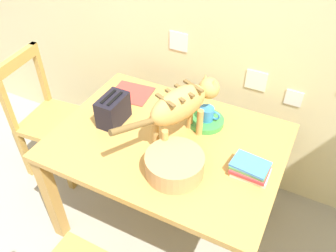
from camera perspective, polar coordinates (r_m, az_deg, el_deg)
wall_rear at (r=2.23m, az=5.72°, el=18.95°), size 4.44×0.11×2.50m
dining_table at (r=2.01m, az=-0.00°, el=-4.08°), size 1.27×0.93×0.74m
cat at (r=1.81m, az=2.36°, el=3.56°), size 0.32×0.66×0.34m
saucer_bowl at (r=2.05m, az=6.23°, el=0.80°), size 0.21×0.21×0.03m
coffee_mug at (r=2.02m, az=6.43°, el=2.00°), size 0.12×0.08×0.08m
magazine at (r=2.30m, az=-5.99°, el=5.39°), size 0.27×0.24×0.01m
book_stack at (r=1.79m, az=13.32°, el=-6.82°), size 0.20×0.15×0.07m
wicker_basket at (r=1.73m, az=1.08°, el=-6.29°), size 0.29×0.29×0.11m
toaster at (r=2.04m, az=-8.97°, el=2.62°), size 0.12×0.20×0.18m
wooden_chair_far at (r=2.68m, az=-18.81°, el=1.24°), size 0.46×0.46×0.94m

